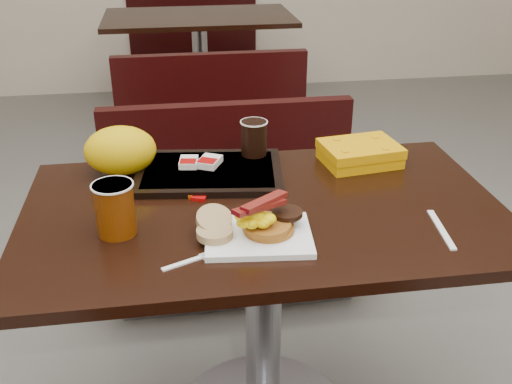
{
  "coord_description": "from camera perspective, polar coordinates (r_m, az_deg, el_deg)",
  "views": [
    {
      "loc": [
        -0.21,
        -1.28,
        1.46
      ],
      "look_at": [
        -0.03,
        -0.05,
        0.82
      ],
      "focal_mm": 41.51,
      "sensor_mm": 36.0,
      "label": 1
    }
  ],
  "objects": [
    {
      "name": "table_near",
      "position": [
        1.69,
        0.72,
        -12.72
      ],
      "size": [
        1.2,
        0.7,
        0.75
      ],
      "primitive_type": null,
      "color": "black",
      "rests_on": "floor"
    },
    {
      "name": "bench_near_n",
      "position": [
        2.28,
        -2.11,
        -1.8
      ],
      "size": [
        1.0,
        0.46,
        0.72
      ],
      "primitive_type": null,
      "color": "black",
      "rests_on": "floor"
    },
    {
      "name": "table_far",
      "position": [
        4.04,
        -5.32,
        11.36
      ],
      "size": [
        1.2,
        0.7,
        0.75
      ],
      "primitive_type": null,
      "color": "black",
      "rests_on": "floor"
    },
    {
      "name": "bench_far_s",
      "position": [
        3.37,
        -4.51,
        7.96
      ],
      "size": [
        1.0,
        0.46,
        0.72
      ],
      "primitive_type": null,
      "color": "black",
      "rests_on": "floor"
    },
    {
      "name": "bench_far_n",
      "position": [
        4.72,
        -5.9,
        13.43
      ],
      "size": [
        1.0,
        0.46,
        0.72
      ],
      "primitive_type": null,
      "color": "black",
      "rests_on": "floor"
    },
    {
      "name": "platter",
      "position": [
        1.35,
        0.24,
        -4.26
      ],
      "size": [
        0.26,
        0.21,
        0.01
      ],
      "primitive_type": "cube",
      "rotation": [
        0.0,
        0.0,
        -0.09
      ],
      "color": "white",
      "rests_on": "table_near"
    },
    {
      "name": "pancake_stack",
      "position": [
        1.35,
        1.25,
        -3.31
      ],
      "size": [
        0.12,
        0.12,
        0.02
      ],
      "primitive_type": "cylinder",
      "rotation": [
        0.0,
        0.0,
        0.06
      ],
      "color": "#994A19",
      "rests_on": "platter"
    },
    {
      "name": "sausage_patty",
      "position": [
        1.37,
        3.02,
        -2.03
      ],
      "size": [
        0.08,
        0.08,
        0.01
      ],
      "primitive_type": "cylinder",
      "rotation": [
        0.0,
        0.0,
        0.12
      ],
      "color": "black",
      "rests_on": "pancake_stack"
    },
    {
      "name": "scrambled_eggs",
      "position": [
        1.32,
        -0.15,
        -2.4
      ],
      "size": [
        0.09,
        0.08,
        0.04
      ],
      "primitive_type": "ellipsoid",
      "rotation": [
        0.0,
        0.0,
        0.12
      ],
      "color": "#FFE905",
      "rests_on": "pancake_stack"
    },
    {
      "name": "bacon_strips",
      "position": [
        1.3,
        0.37,
        -1.32
      ],
      "size": [
        0.16,
        0.14,
        0.01
      ],
      "primitive_type": null,
      "rotation": [
        0.0,
        0.0,
        0.62
      ],
      "color": "#48050A",
      "rests_on": "scrambled_eggs"
    },
    {
      "name": "muffin_bottom",
      "position": [
        1.33,
        -4.0,
        -3.96
      ],
      "size": [
        0.09,
        0.09,
        0.02
      ],
      "primitive_type": "cylinder",
      "rotation": [
        0.0,
        0.0,
        -0.04
      ],
      "color": "tan",
      "rests_on": "platter"
    },
    {
      "name": "muffin_top",
      "position": [
        1.36,
        -4.06,
        -2.67
      ],
      "size": [
        0.1,
        0.1,
        0.05
      ],
      "primitive_type": "cylinder",
      "rotation": [
        0.38,
        0.0,
        0.26
      ],
      "color": "tan",
      "rests_on": "platter"
    },
    {
      "name": "coffee_cup_near",
      "position": [
        1.38,
        -13.43,
        -1.61
      ],
      "size": [
        0.11,
        0.11,
        0.13
      ],
      "primitive_type": "cylinder",
      "rotation": [
        0.0,
        0.0,
        -0.21
      ],
      "color": "#8B3A05",
      "rests_on": "table_near"
    },
    {
      "name": "fork",
      "position": [
        1.27,
        -7.16,
        -6.85
      ],
      "size": [
        0.13,
        0.07,
        0.0
      ],
      "primitive_type": null,
      "rotation": [
        0.0,
        0.0,
        0.41
      ],
      "color": "white",
      "rests_on": "table_near"
    },
    {
      "name": "knife",
      "position": [
        1.45,
        17.42,
        -3.45
      ],
      "size": [
        0.04,
        0.18,
        0.0
      ],
      "primitive_type": "cube",
      "rotation": [
        0.0,
        0.0,
        -1.69
      ],
      "color": "white",
      "rests_on": "table_near"
    },
    {
      "name": "condiment_syrup",
      "position": [
        1.54,
        -6.0,
        -0.15
      ],
      "size": [
        0.05,
        0.05,
        0.01
      ],
      "primitive_type": "cube",
      "rotation": [
        0.0,
        0.0,
        0.36
      ],
      "color": "#A13E06",
      "rests_on": "table_near"
    },
    {
      "name": "condiment_ketchup",
      "position": [
        1.52,
        -5.53,
        -0.54
      ],
      "size": [
        0.04,
        0.04,
        0.01
      ],
      "primitive_type": "cube",
      "rotation": [
        0.0,
        0.0,
        -0.34
      ],
      "color": "#8C0504",
      "rests_on": "table_near"
    },
    {
      "name": "tray",
      "position": [
        1.65,
        -4.54,
        1.92
      ],
      "size": [
        0.43,
        0.33,
        0.02
      ],
      "primitive_type": "cube",
      "rotation": [
        0.0,
        0.0,
        -0.12
      ],
      "color": "black",
      "rests_on": "table_near"
    },
    {
      "name": "hashbrown_sleeve_left",
      "position": [
        1.67,
        -6.5,
        2.87
      ],
      "size": [
        0.06,
        0.07,
        0.02
      ],
      "primitive_type": "cube",
      "rotation": [
        0.0,
        0.0,
        -0.14
      ],
      "color": "silver",
      "rests_on": "tray"
    },
    {
      "name": "hashbrown_sleeve_right",
      "position": [
        1.67,
        -4.51,
        2.92
      ],
      "size": [
        0.08,
        0.09,
        0.02
      ],
      "primitive_type": "cube",
      "rotation": [
        0.0,
        0.0,
        -0.47
      ],
      "color": "silver",
      "rests_on": "tray"
    },
    {
      "name": "coffee_cup_far",
      "position": [
        1.72,
        -0.2,
        5.22
      ],
      "size": [
        0.08,
        0.08,
        0.1
      ],
      "primitive_type": "cylinder",
      "rotation": [
        0.0,
        0.0,
        0.09
      ],
      "color": "black",
      "rests_on": "tray"
    },
    {
      "name": "clamshell",
      "position": [
        1.74,
        9.98,
        3.68
      ],
      "size": [
        0.23,
        0.19,
        0.06
      ],
      "primitive_type": "cube",
      "rotation": [
        0.0,
        0.0,
        0.14
      ],
      "color": "#D48E03",
      "rests_on": "table_near"
    },
    {
      "name": "paper_bag",
      "position": [
        1.68,
        -12.94,
        3.92
      ],
      "size": [
        0.24,
        0.21,
        0.14
      ],
      "primitive_type": "ellipsoid",
      "rotation": [
        0.0,
        0.0,
        -0.4
      ],
      "color": "#EEB307",
      "rests_on": "table_near"
    }
  ]
}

